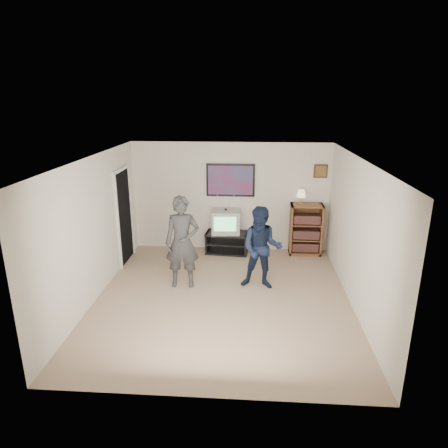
# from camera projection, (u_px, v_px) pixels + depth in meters

# --- Properties ---
(room_shell) EXTENTS (4.51, 5.00, 2.51)m
(room_shell) POSITION_uv_depth(u_px,v_px,m) (224.00, 226.00, 7.12)
(room_shell) COLOR #93775D
(room_shell) RESTS_ON ground
(media_stand) EXTENTS (1.01, 0.63, 0.48)m
(media_stand) POSITION_uv_depth(u_px,v_px,m) (227.00, 242.00, 9.22)
(media_stand) COLOR black
(media_stand) RESTS_ON room_shell
(crt_television) EXTENTS (0.65, 0.56, 0.53)m
(crt_television) POSITION_uv_depth(u_px,v_px,m) (226.00, 221.00, 9.07)
(crt_television) COLOR #ABACA7
(crt_television) RESTS_ON media_stand
(bookshelf) EXTENTS (0.71, 0.41, 1.17)m
(bookshelf) POSITION_uv_depth(u_px,v_px,m) (306.00, 229.00, 9.05)
(bookshelf) COLOR brown
(bookshelf) RESTS_ON room_shell
(table_lamp) EXTENTS (0.21, 0.21, 0.34)m
(table_lamp) POSITION_uv_depth(u_px,v_px,m) (301.00, 197.00, 8.81)
(table_lamp) COLOR #FEDEC1
(table_lamp) RESTS_ON bookshelf
(person_tall) EXTENTS (0.67, 0.47, 1.75)m
(person_tall) POSITION_uv_depth(u_px,v_px,m) (182.00, 242.00, 7.40)
(person_tall) COLOR #323335
(person_tall) RESTS_ON room_shell
(person_short) EXTENTS (0.83, 0.68, 1.58)m
(person_short) POSITION_uv_depth(u_px,v_px,m) (262.00, 248.00, 7.35)
(person_short) COLOR #121C33
(person_short) RESTS_ON room_shell
(controller_left) EXTENTS (0.06, 0.13, 0.04)m
(controller_left) POSITION_uv_depth(u_px,v_px,m) (183.00, 220.00, 7.50)
(controller_left) COLOR white
(controller_left) RESTS_ON person_tall
(controller_right) EXTENTS (0.08, 0.13, 0.04)m
(controller_right) POSITION_uv_depth(u_px,v_px,m) (261.00, 227.00, 7.46)
(controller_right) COLOR white
(controller_right) RESTS_ON person_short
(poster) EXTENTS (1.10, 0.03, 0.75)m
(poster) POSITION_uv_depth(u_px,v_px,m) (230.00, 180.00, 9.02)
(poster) COLOR black
(poster) RESTS_ON room_shell
(air_vent) EXTENTS (0.28, 0.02, 0.14)m
(air_vent) POSITION_uv_depth(u_px,v_px,m) (206.00, 167.00, 8.97)
(air_vent) COLOR white
(air_vent) RESTS_ON room_shell
(small_picture) EXTENTS (0.30, 0.03, 0.30)m
(small_picture) POSITION_uv_depth(u_px,v_px,m) (321.00, 171.00, 8.82)
(small_picture) COLOR #412014
(small_picture) RESTS_ON room_shell
(doorway) EXTENTS (0.03, 0.85, 2.00)m
(doorway) POSITION_uv_depth(u_px,v_px,m) (124.00, 217.00, 8.53)
(doorway) COLOR black
(doorway) RESTS_ON room_shell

